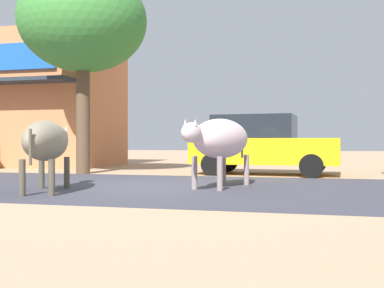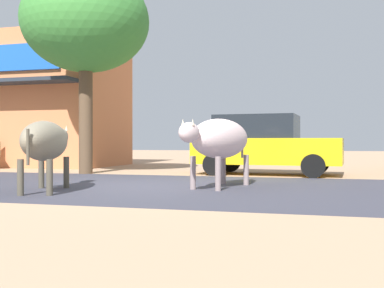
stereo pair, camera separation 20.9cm
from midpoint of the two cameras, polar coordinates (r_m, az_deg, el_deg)
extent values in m
plane|color=tan|center=(9.61, -6.84, -5.13)|extent=(80.00, 80.00, 0.00)
cube|color=#3D3D49|center=(9.61, -6.84, -5.12)|extent=(72.00, 6.01, 0.00)
cube|color=#CD794B|center=(19.73, -22.48, 4.64)|extent=(8.88, 4.00, 4.84)
cylinder|color=brown|center=(13.60, -13.60, 3.11)|extent=(0.39, 0.39, 3.16)
ellipsoid|color=#3B8537|center=(14.02, -13.61, 14.44)|extent=(3.61, 3.61, 2.89)
cube|color=gold|center=(13.04, 8.51, -0.86)|extent=(4.08, 1.98, 0.70)
cube|color=#1E2328|center=(13.09, 7.23, 2.08)|extent=(2.29, 1.72, 0.64)
cylinder|color=black|center=(13.74, 14.42, -2.27)|extent=(0.61, 0.22, 0.60)
cylinder|color=black|center=(12.04, 13.89, -2.62)|extent=(0.61, 0.22, 0.60)
cylinder|color=black|center=(14.15, 3.94, -2.19)|extent=(0.61, 0.22, 0.60)
cylinder|color=black|center=(12.50, 2.01, -2.51)|extent=(0.61, 0.22, 0.60)
ellipsoid|color=gray|center=(8.82, -18.03, 0.37)|extent=(1.26, 2.08, 0.72)
ellipsoid|color=gray|center=(10.02, -16.32, 0.87)|extent=(0.44, 0.62, 0.36)
cone|color=beige|center=(10.09, -16.82, 1.89)|extent=(0.06, 0.06, 0.12)
cone|color=beige|center=(10.05, -15.71, 1.90)|extent=(0.06, 0.06, 0.12)
cylinder|color=#4D483B|center=(9.51, -18.50, -3.34)|extent=(0.11, 0.11, 0.61)
cylinder|color=#4D483B|center=(9.40, -15.66, -3.38)|extent=(0.11, 0.11, 0.61)
cylinder|color=#4D483B|center=(8.28, -20.72, -3.88)|extent=(0.11, 0.11, 0.61)
cylinder|color=#4D483B|center=(8.16, -17.48, -3.94)|extent=(0.11, 0.11, 0.61)
cylinder|color=#4D483B|center=(7.82, -19.87, -0.35)|extent=(0.05, 0.05, 0.58)
ellipsoid|color=silver|center=(9.29, 3.01, 0.66)|extent=(1.24, 2.14, 0.79)
ellipsoid|color=silver|center=(8.17, -0.79, 1.41)|extent=(0.41, 0.61, 0.36)
cone|color=beige|center=(8.09, -0.35, 2.70)|extent=(0.06, 0.06, 0.12)
cone|color=beige|center=(8.19, -1.57, 2.67)|extent=(0.06, 0.06, 0.12)
cylinder|color=gray|center=(8.60, 2.72, -3.64)|extent=(0.11, 0.11, 0.63)
cylinder|color=gray|center=(8.85, -0.37, -3.53)|extent=(0.11, 0.11, 0.63)
cylinder|color=gray|center=(9.80, 6.06, -3.17)|extent=(0.11, 0.11, 0.63)
cylinder|color=gray|center=(10.01, 3.25, -3.09)|extent=(0.11, 0.11, 0.63)
cylinder|color=gray|center=(10.25, 5.55, 0.07)|extent=(0.05, 0.05, 0.63)
camera|label=1|loc=(0.10, -90.59, 0.00)|focal=43.67mm
camera|label=2|loc=(0.10, 89.41, 0.00)|focal=43.67mm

